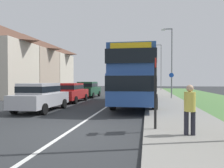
% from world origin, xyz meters
% --- Properties ---
extents(ground_plane, '(120.00, 120.00, 0.00)m').
position_xyz_m(ground_plane, '(0.00, 0.00, 0.00)').
color(ground_plane, '#2D3033').
extents(lane_marking_centre, '(0.14, 60.00, 0.01)m').
position_xyz_m(lane_marking_centre, '(0.00, 8.00, 0.00)').
color(lane_marking_centre, silver).
rests_on(lane_marking_centre, ground_plane).
extents(pavement_near_side, '(3.20, 68.00, 0.12)m').
position_xyz_m(pavement_near_side, '(4.20, 6.00, 0.06)').
color(pavement_near_side, gray).
rests_on(pavement_near_side, ground_plane).
extents(double_decker_bus, '(2.80, 10.84, 3.70)m').
position_xyz_m(double_decker_bus, '(1.92, 8.67, 2.14)').
color(double_decker_bus, '#284C93').
rests_on(double_decker_bus, ground_plane).
extents(parked_car_silver, '(1.92, 4.31, 1.64)m').
position_xyz_m(parked_car_silver, '(-3.46, 4.59, 0.90)').
color(parked_car_silver, '#B7B7BC').
rests_on(parked_car_silver, ground_plane).
extents(parked_car_red, '(1.96, 4.43, 1.57)m').
position_xyz_m(parked_car_red, '(-3.57, 9.80, 0.87)').
color(parked_car_red, '#B21E1E').
rests_on(parked_car_red, ground_plane).
extents(parked_car_dark_green, '(1.94, 4.48, 1.65)m').
position_xyz_m(parked_car_dark_green, '(-3.50, 14.91, 0.91)').
color(parked_car_dark_green, '#19472D').
rests_on(parked_car_dark_green, ground_plane).
extents(pedestrian_at_stop, '(0.34, 0.34, 1.67)m').
position_xyz_m(pedestrian_at_stop, '(4.01, -0.20, 0.98)').
color(pedestrian_at_stop, '#23232D').
rests_on(pedestrian_at_stop, ground_plane).
extents(bus_stop_sign, '(0.09, 0.52, 2.60)m').
position_xyz_m(bus_stop_sign, '(3.00, 0.49, 1.54)').
color(bus_stop_sign, black).
rests_on(bus_stop_sign, ground_plane).
extents(cycle_route_sign, '(0.44, 0.08, 2.52)m').
position_xyz_m(cycle_route_sign, '(4.98, 13.61, 1.43)').
color(cycle_route_sign, slate).
rests_on(cycle_route_sign, ground_plane).
extents(street_lamp_mid, '(1.14, 0.20, 7.30)m').
position_xyz_m(street_lamp_mid, '(5.19, 16.25, 4.20)').
color(street_lamp_mid, slate).
rests_on(street_lamp_mid, ground_plane).
extents(street_lamp_far, '(1.14, 0.20, 8.28)m').
position_xyz_m(street_lamp_far, '(5.12, 32.46, 4.70)').
color(street_lamp_far, slate).
rests_on(street_lamp_far, ground_plane).
extents(house_terrace_far_side, '(7.74, 16.97, 7.91)m').
position_xyz_m(house_terrace_far_side, '(-13.27, 18.46, 3.95)').
color(house_terrace_far_side, beige).
rests_on(house_terrace_far_side, ground_plane).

